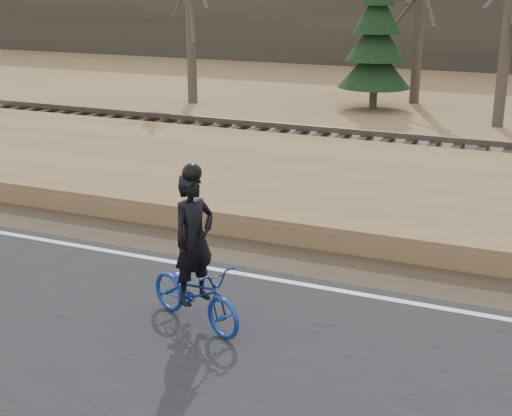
% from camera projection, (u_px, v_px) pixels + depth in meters
% --- Properties ---
extents(cyclist, '(1.83, 1.21, 2.27)m').
position_uv_depth(cyclist, '(195.00, 274.00, 9.55)').
color(cyclist, navy).
rests_on(cyclist, road).
extents(bare_tree_near_left, '(0.36, 0.36, 7.30)m').
position_uv_depth(bare_tree_near_left, '(510.00, 9.00, 21.70)').
color(bare_tree_near_left, '#4C4137').
rests_on(bare_tree_near_left, ground).
extents(conifer, '(2.60, 2.60, 5.14)m').
position_uv_depth(conifer, '(376.00, 40.00, 25.17)').
color(conifer, '#4C4137').
rests_on(conifer, ground).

